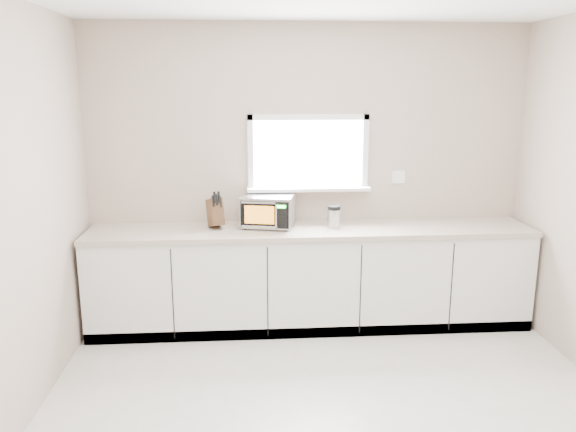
{
  "coord_description": "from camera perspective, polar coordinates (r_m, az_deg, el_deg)",
  "views": [
    {
      "loc": [
        -0.55,
        -3.1,
        2.14
      ],
      "look_at": [
        -0.22,
        1.55,
        1.06
      ],
      "focal_mm": 35.0,
      "sensor_mm": 36.0,
      "label": 1
    }
  ],
  "objects": [
    {
      "name": "countertop",
      "position": [
        4.98,
        2.36,
        -1.44
      ],
      "size": [
        3.92,
        0.64,
        0.04
      ],
      "primitive_type": "cube",
      "color": "#B4A594",
      "rests_on": "cabinets"
    },
    {
      "name": "cutting_board",
      "position": [
        5.15,
        -1.83,
        1.18
      ],
      "size": [
        0.33,
        0.08,
        0.33
      ],
      "primitive_type": "cylinder",
      "rotation": [
        1.4,
        0.0,
        0.0
      ],
      "color": "#A06F3E",
      "rests_on": "countertop"
    },
    {
      "name": "microwave",
      "position": [
        4.99,
        -2.02,
        0.58
      ],
      "size": [
        0.51,
        0.44,
        0.28
      ],
      "rotation": [
        0.0,
        0.0,
        -0.23
      ],
      "color": "black",
      "rests_on": "countertop"
    },
    {
      "name": "coffee_grinder",
      "position": [
        4.98,
        4.69,
        -0.05
      ],
      "size": [
        0.12,
        0.12,
        0.2
      ],
      "rotation": [
        0.0,
        0.0,
        0.09
      ],
      "color": "#B9BCC1",
      "rests_on": "countertop"
    },
    {
      "name": "knife_block",
      "position": [
        4.99,
        -7.4,
        0.42
      ],
      "size": [
        0.18,
        0.26,
        0.34
      ],
      "rotation": [
        0.0,
        0.0,
        0.35
      ],
      "color": "#4F331C",
      "rests_on": "countertop"
    },
    {
      "name": "cabinets",
      "position": [
        5.12,
        2.3,
        -6.4
      ],
      "size": [
        3.92,
        0.6,
        0.88
      ],
      "primitive_type": "cube",
      "color": "silver",
      "rests_on": "ground"
    },
    {
      "name": "back_wall",
      "position": [
        5.18,
        2.03,
        4.37
      ],
      "size": [
        4.0,
        0.17,
        2.7
      ],
      "color": "#B4A28F",
      "rests_on": "ground"
    }
  ]
}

